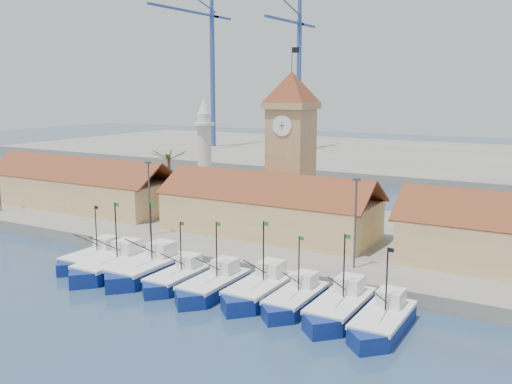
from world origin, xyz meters
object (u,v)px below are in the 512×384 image
Objects in this scene: minaret at (204,153)px; clock_tower at (291,144)px; boat_0 at (92,259)px; boat_4 at (212,287)px.

clock_tower is at bearing -7.61° from minaret.
clock_tower is 1.39× the size of minaret.
boat_0 is 16.46m from boat_4.
boat_0 is 28.54m from clock_tower.
boat_0 is 0.40× the size of clock_tower.
boat_4 is at bearing -81.33° from clock_tower.
clock_tower is (-3.64, 23.84, 11.21)m from boat_4.
minaret is (-2.20, 24.90, 9.02)m from boat_0.
boat_4 reaches higher than boat_0.
minaret is (-18.64, 25.85, 8.98)m from boat_4.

